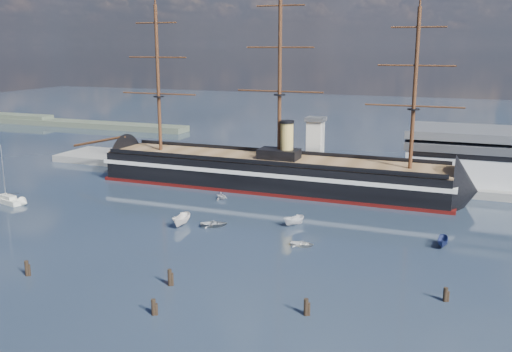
% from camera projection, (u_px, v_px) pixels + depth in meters
% --- Properties ---
extents(ground, '(600.00, 600.00, 0.00)m').
position_uv_depth(ground, '(261.00, 211.00, 125.59)').
color(ground, '#1C2633').
rests_on(ground, ground).
extents(quay, '(180.00, 18.00, 2.00)m').
position_uv_depth(quay, '(342.00, 179.00, 154.80)').
color(quay, slate).
rests_on(quay, ground).
extents(quay_tower, '(5.00, 5.00, 15.00)m').
position_uv_depth(quay_tower, '(315.00, 144.00, 152.34)').
color(quay_tower, silver).
rests_on(quay_tower, ground).
extents(shoreline, '(120.00, 10.00, 4.00)m').
position_uv_depth(shoreline, '(50.00, 121.00, 260.51)').
color(shoreline, '#3F4C38').
rests_on(shoreline, ground).
extents(warship, '(112.93, 16.86, 53.94)m').
position_uv_depth(warship, '(265.00, 172.00, 145.14)').
color(warship, black).
rests_on(warship, ground).
extents(sailboat, '(8.89, 4.67, 13.66)m').
position_uv_depth(sailboat, '(8.00, 200.00, 131.40)').
color(sailboat, beige).
rests_on(sailboat, ground).
extents(motorboat_a, '(7.42, 3.06, 2.91)m').
position_uv_depth(motorboat_a, '(182.00, 226.00, 115.10)').
color(motorboat_a, white).
rests_on(motorboat_a, ground).
extents(motorboat_b, '(2.65, 3.64, 1.58)m').
position_uv_depth(motorboat_b, '(214.00, 227.00, 114.65)').
color(motorboat_b, gray).
rests_on(motorboat_b, ground).
extents(motorboat_c, '(6.19, 5.04, 2.38)m').
position_uv_depth(motorboat_c, '(294.00, 225.00, 115.42)').
color(motorboat_c, silver).
rests_on(motorboat_c, ground).
extents(motorboat_d, '(4.38, 5.81, 1.96)m').
position_uv_depth(motorboat_d, '(221.00, 199.00, 134.84)').
color(motorboat_d, silver).
rests_on(motorboat_d, ground).
extents(motorboat_e, '(1.26, 2.77, 1.26)m').
position_uv_depth(motorboat_e, '(302.00, 246.00, 103.44)').
color(motorboat_e, silver).
rests_on(motorboat_e, ground).
extents(motorboat_f, '(5.66, 2.08, 2.26)m').
position_uv_depth(motorboat_f, '(443.00, 247.00, 103.18)').
color(motorboat_f, navy).
rests_on(motorboat_f, ground).
extents(piling_near_left, '(0.64, 0.64, 3.21)m').
position_uv_depth(piling_near_left, '(28.00, 276.00, 90.28)').
color(piling_near_left, black).
rests_on(piling_near_left, ground).
extents(piling_near_mid, '(0.64, 0.64, 2.97)m').
position_uv_depth(piling_near_mid, '(154.00, 315.00, 77.19)').
color(piling_near_mid, black).
rests_on(piling_near_mid, ground).
extents(piling_near_right, '(0.64, 0.64, 3.11)m').
position_uv_depth(piling_near_right, '(306.00, 315.00, 77.07)').
color(piling_near_right, black).
rests_on(piling_near_right, ground).
extents(piling_far_right, '(0.64, 0.64, 2.80)m').
position_uv_depth(piling_far_right, '(445.00, 301.00, 81.27)').
color(piling_far_right, black).
rests_on(piling_far_right, ground).
extents(piling_extra, '(0.64, 0.64, 3.33)m').
position_uv_depth(piling_extra, '(170.00, 285.00, 86.61)').
color(piling_extra, black).
rests_on(piling_extra, ground).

